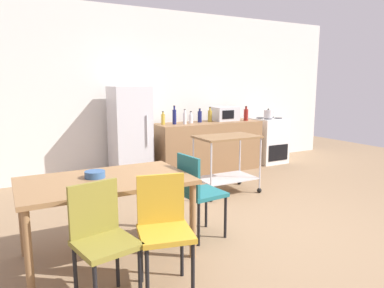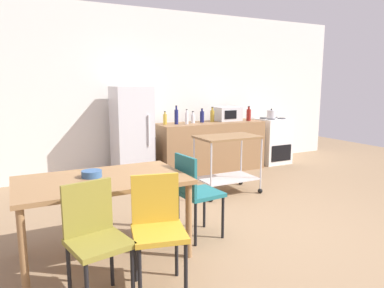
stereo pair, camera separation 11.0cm
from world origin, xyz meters
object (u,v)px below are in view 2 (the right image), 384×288
object	(u,v)px
dining_table	(102,187)
bottle_sparkling_water	(249,115)
refrigerator	(132,134)
bottle_hot_sauce	(193,118)
stove_oven	(272,141)
chair_mustard	(158,224)
bottle_sesame_oil	(176,116)
bottle_olive_oil	(187,118)
kettle	(271,114)
bottle_wine	(212,116)
microwave	(227,114)
bottle_soy_sauce	(202,116)
bottle_soda	(165,119)
chair_olive	(95,234)
kitchen_cart	(228,155)
chair_teal	(195,190)
fruit_bowl	(92,174)

from	to	relation	value
dining_table	bottle_sparkling_water	distance (m)	4.05
refrigerator	bottle_hot_sauce	world-z (taller)	refrigerator
stove_oven	bottle_sparkling_water	size ratio (longest dim) A/B	3.36
chair_mustard	bottle_sesame_oil	xyz separation A→B (m)	(1.58, 3.10, 0.52)
bottle_olive_oil	kettle	world-z (taller)	bottle_olive_oil
bottle_sesame_oil	bottle_olive_oil	size ratio (longest dim) A/B	1.24
bottle_hot_sauce	bottle_sparkling_water	xyz separation A→B (m)	(1.13, -0.11, 0.03)
bottle_wine	microwave	distance (m)	0.35
bottle_soy_sauce	microwave	bearing A→B (deg)	2.63
bottle_soda	kettle	size ratio (longest dim) A/B	0.95
chair_olive	stove_oven	xyz separation A→B (m)	(4.19, 3.09, -0.07)
stove_oven	bottle_soy_sauce	distance (m)	1.69
bottle_sesame_oil	kitchen_cart	bearing A→B (deg)	-79.89
dining_table	bottle_olive_oil	world-z (taller)	bottle_olive_oil
refrigerator	bottle_wine	distance (m)	1.54
bottle_sesame_oil	kettle	size ratio (longest dim) A/B	1.35
dining_table	bottle_soda	distance (m)	2.98
bottle_soy_sauce	bottle_wine	size ratio (longest dim) A/B	0.92
microwave	kitchen_cart	bearing A→B (deg)	-122.44
stove_oven	dining_table	bearing A→B (deg)	-148.73
chair_teal	stove_oven	xyz separation A→B (m)	(3.04, 2.46, -0.07)
bottle_soda	bottle_olive_oil	size ratio (longest dim) A/B	0.87
microwave	bottle_sparkling_water	size ratio (longest dim) A/B	1.68
bottle_soda	bottle_soy_sauce	world-z (taller)	bottle_soy_sauce
dining_table	chair_teal	world-z (taller)	chair_teal
chair_mustard	kettle	distance (m)	4.72
chair_teal	bottle_hot_sauce	size ratio (longest dim) A/B	4.19
chair_mustard	stove_oven	bearing A→B (deg)	52.96
refrigerator	bottle_sesame_oil	world-z (taller)	refrigerator
kitchen_cart	bottle_soy_sauce	distance (m)	1.45
chair_teal	fruit_bowl	size ratio (longest dim) A/B	4.83
kitchen_cart	bottle_hot_sauce	size ratio (longest dim) A/B	4.28
kettle	stove_oven	bearing A→B (deg)	39.67
kitchen_cart	bottle_soda	bearing A→B (deg)	107.27
kitchen_cart	bottle_soda	distance (m)	1.47
refrigerator	bottle_soda	xyz separation A→B (m)	(0.58, -0.04, 0.22)
dining_table	bottle_hot_sauce	distance (m)	3.27
chair_mustard	bottle_soy_sauce	distance (m)	3.84
bottle_soy_sauce	bottle_olive_oil	bearing A→B (deg)	-159.55
kitchen_cart	bottle_wine	xyz separation A→B (m)	(0.53, 1.35, 0.44)
dining_table	microwave	distance (m)	3.87
dining_table	bottle_sparkling_water	size ratio (longest dim) A/B	5.47
chair_olive	kettle	size ratio (longest dim) A/B	3.71
bottle_olive_oil	bottle_sparkling_water	world-z (taller)	bottle_sparkling_water
bottle_sesame_oil	refrigerator	bearing A→B (deg)	172.58
stove_oven	kettle	xyz separation A→B (m)	(-0.12, -0.10, 0.55)
dining_table	chair_olive	distance (m)	0.72
kitchen_cart	bottle_soy_sauce	bearing A→B (deg)	77.03
stove_oven	kettle	bearing A→B (deg)	-140.33
microwave	refrigerator	bearing A→B (deg)	179.64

